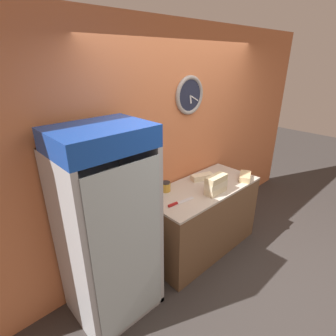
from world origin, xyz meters
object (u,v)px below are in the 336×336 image
Objects in this scene: sandwich_flat_left at (245,176)px; condiment_jar at (166,187)px; napkin_dispenser at (155,189)px; beverage_cooler at (104,217)px; chefs_knife at (178,203)px; sandwich_stack_middle at (216,184)px; sandwich_flat_right at (202,177)px; sandwich_stack_bottom at (215,190)px; sandwich_stack_top at (216,179)px.

condiment_jar reaches higher than sandwich_flat_left.
condiment_jar is at bearing 154.60° from sandwich_flat_left.
napkin_dispenser is (-0.14, 0.04, 0.00)m from condiment_jar.
beverage_cooler is 0.82m from chefs_knife.
napkin_dispenser is at bearing 138.83° from sandwich_stack_middle.
sandwich_flat_left is 0.97× the size of sandwich_flat_right.
napkin_dispenser is (0.77, 0.21, -0.07)m from beverage_cooler.
beverage_cooler is at bearing 169.08° from sandwich_stack_bottom.
sandwich_stack_middle is 0.96× the size of sandwich_flat_left.
sandwich_stack_top is (0.00, 0.00, 0.07)m from sandwich_stack_middle.
sandwich_stack_bottom is 0.83× the size of chefs_knife.
condiment_jar is 0.14m from napkin_dispenser.
sandwich_stack_middle is 0.52m from chefs_knife.
chefs_knife is (-1.06, 0.16, -0.03)m from sandwich_flat_left.
sandwich_flat_right is 2.61× the size of condiment_jar.
beverage_cooler is at bearing 171.19° from chefs_knife.
sandwich_stack_top is 0.82× the size of chefs_knife.
condiment_jar is 0.97× the size of napkin_dispenser.
chefs_knife is at bearing -8.81° from beverage_cooler.
condiment_jar is (-0.96, 0.45, 0.02)m from sandwich_flat_left.
sandwich_flat_left is (0.57, -0.03, -0.07)m from sandwich_stack_middle.
beverage_cooler is 1.32m from sandwich_stack_top.
napkin_dispenser is at bearing 138.83° from sandwich_stack_bottom.
chefs_knife is at bearing 165.68° from sandwich_stack_middle.
sandwich_flat_right is at bearing 3.43° from beverage_cooler.
beverage_cooler is 15.46× the size of napkin_dispenser.
sandwich_stack_top is 0.93× the size of sandwich_flat_right.
sandwich_stack_top is (0.00, 0.00, 0.14)m from sandwich_stack_bottom.
sandwich_flat_right is 2.52× the size of napkin_dispenser.
beverage_cooler reaches higher than napkin_dispenser.
sandwich_flat_left reaches higher than chefs_knife.
sandwich_stack_bottom is 2.36× the size of napkin_dispenser.
sandwich_flat_right is (0.16, 0.34, -0.00)m from sandwich_stack_bottom.
sandwich_flat_left is at bearing -3.29° from sandwich_stack_middle.
beverage_cooler is at bearing -176.57° from sandwich_flat_right.
beverage_cooler is at bearing 169.08° from sandwich_stack_middle.
napkin_dispenser reaches higher than chefs_knife.
condiment_jar is at bearing -14.73° from napkin_dispenser.
chefs_knife is at bearing -109.05° from condiment_jar.
beverage_cooler is at bearing -164.81° from napkin_dispenser.
sandwich_stack_middle is 0.58m from sandwich_flat_left.
sandwich_stack_bottom is at bearing -41.17° from napkin_dispenser.
sandwich_stack_bottom is 0.57m from sandwich_flat_left.
condiment_jar is at bearing 132.57° from sandwich_stack_top.
sandwich_flat_left is at bearing -3.29° from sandwich_stack_bottom.
sandwich_flat_left is at bearing -25.40° from condiment_jar.
sandwich_stack_top reaches higher than sandwich_stack_middle.
sandwich_stack_middle is at bearing 0.00° from sandwich_stack_bottom.
napkin_dispenser is at bearing 155.84° from sandwich_flat_left.
sandwich_stack_middle reaches higher than sandwich_flat_left.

